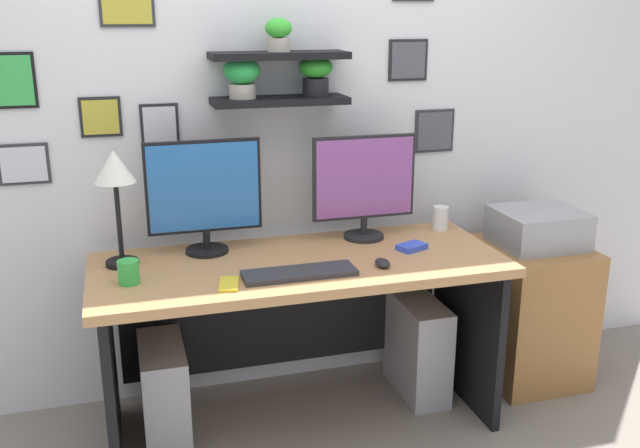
{
  "coord_description": "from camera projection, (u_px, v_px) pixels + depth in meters",
  "views": [
    {
      "loc": [
        -0.68,
        -2.64,
        1.73
      ],
      "look_at": [
        0.1,
        0.05,
        0.88
      ],
      "focal_mm": 39.76,
      "sensor_mm": 36.0,
      "label": 1
    }
  ],
  "objects": [
    {
      "name": "ground_plane",
      "position": [
        301.0,
        421.0,
        3.11
      ],
      "size": [
        8.0,
        8.0,
        0.0
      ],
      "primitive_type": "plane",
      "color": "gray"
    },
    {
      "name": "back_wall_assembly",
      "position": [
        273.0,
        99.0,
        3.11
      ],
      "size": [
        4.4,
        0.24,
        2.7
      ],
      "color": "silver",
      "rests_on": "ground"
    },
    {
      "name": "desk",
      "position": [
        297.0,
        302.0,
        3.0
      ],
      "size": [
        1.68,
        0.68,
        0.75
      ],
      "color": "tan",
      "rests_on": "ground"
    },
    {
      "name": "monitor_left",
      "position": [
        204.0,
        193.0,
        2.92
      ],
      "size": [
        0.48,
        0.18,
        0.48
      ],
      "color": "black",
      "rests_on": "desk"
    },
    {
      "name": "monitor_right",
      "position": [
        364.0,
        184.0,
        3.11
      ],
      "size": [
        0.47,
        0.18,
        0.46
      ],
      "color": "black",
      "rests_on": "desk"
    },
    {
      "name": "keyboard",
      "position": [
        299.0,
        273.0,
        2.72
      ],
      "size": [
        0.44,
        0.14,
        0.02
      ],
      "primitive_type": "cube",
      "color": "#2D2D33",
      "rests_on": "desk"
    },
    {
      "name": "computer_mouse",
      "position": [
        383.0,
        263.0,
        2.82
      ],
      "size": [
        0.06,
        0.09,
        0.03
      ],
      "primitive_type": "ellipsoid",
      "color": "black",
      "rests_on": "desk"
    },
    {
      "name": "desk_lamp",
      "position": [
        115.0,
        177.0,
        2.73
      ],
      "size": [
        0.16,
        0.16,
        0.47
      ],
      "color": "black",
      "rests_on": "desk"
    },
    {
      "name": "cell_phone",
      "position": [
        229.0,
        284.0,
        2.63
      ],
      "size": [
        0.1,
        0.15,
        0.01
      ],
      "primitive_type": "cube",
      "rotation": [
        0.0,
        0.0,
        -0.21
      ],
      "color": "yellow",
      "rests_on": "desk"
    },
    {
      "name": "coffee_mug",
      "position": [
        129.0,
        272.0,
        2.64
      ],
      "size": [
        0.08,
        0.08,
        0.09
      ],
      "primitive_type": "cylinder",
      "color": "green",
      "rests_on": "desk"
    },
    {
      "name": "scissors_tray",
      "position": [
        412.0,
        247.0,
        3.02
      ],
      "size": [
        0.14,
        0.12,
        0.02
      ],
      "primitive_type": "cube",
      "rotation": [
        0.0,
        0.0,
        0.39
      ],
      "color": "blue",
      "rests_on": "desk"
    },
    {
      "name": "water_cup",
      "position": [
        440.0,
        218.0,
        3.28
      ],
      "size": [
        0.07,
        0.07,
        0.11
      ],
      "primitive_type": "cylinder",
      "color": "white",
      "rests_on": "desk"
    },
    {
      "name": "drawer_cabinet",
      "position": [
        530.0,
        311.0,
        3.42
      ],
      "size": [
        0.44,
        0.5,
        0.67
      ],
      "primitive_type": "cube",
      "color": "#9E6B38",
      "rests_on": "ground"
    },
    {
      "name": "printer",
      "position": [
        538.0,
        228.0,
        3.29
      ],
      "size": [
        0.38,
        0.34,
        0.17
      ],
      "primitive_type": "cube",
      "color": "#9E9EA3",
      "rests_on": "drawer_cabinet"
    },
    {
      "name": "computer_tower_left",
      "position": [
        164.0,
        392.0,
        2.93
      ],
      "size": [
        0.18,
        0.4,
        0.42
      ],
      "primitive_type": "cube",
      "color": "#99999E",
      "rests_on": "ground"
    },
    {
      "name": "computer_tower_right",
      "position": [
        418.0,
        347.0,
        3.29
      ],
      "size": [
        0.18,
        0.4,
        0.46
      ],
      "primitive_type": "cube",
      "color": "#99999E",
      "rests_on": "ground"
    }
  ]
}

